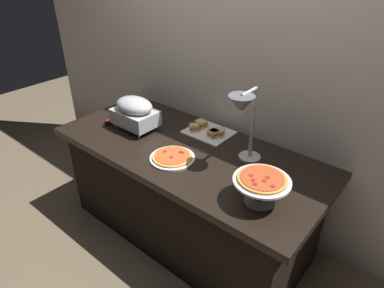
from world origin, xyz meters
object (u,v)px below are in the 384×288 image
(sauce_cup_far, at_px, (109,122))
(sauce_cup_near, at_px, (138,108))
(pizza_plate_front, at_px, (172,157))
(sandwich_platter, at_px, (208,131))
(chafing_dish, at_px, (135,111))
(heat_lamp, at_px, (243,111))
(pizza_plate_center, at_px, (262,182))

(sauce_cup_far, bearing_deg, sauce_cup_near, 94.19)
(sauce_cup_near, bearing_deg, pizza_plate_front, -26.92)
(sandwich_platter, relative_size, sauce_cup_near, 5.01)
(chafing_dish, distance_m, sandwich_platter, 0.55)
(heat_lamp, distance_m, pizza_plate_front, 0.55)
(sauce_cup_near, distance_m, sauce_cup_far, 0.32)
(sandwich_platter, bearing_deg, sauce_cup_near, -176.01)
(heat_lamp, relative_size, pizza_plate_center, 1.61)
(pizza_plate_front, xyz_separation_m, sandwich_platter, (-0.03, 0.42, 0.01))
(sandwich_platter, xyz_separation_m, sauce_cup_far, (-0.67, -0.37, -0.00))
(sauce_cup_near, xyz_separation_m, sauce_cup_far, (0.02, -0.32, 0.00))
(pizza_plate_front, xyz_separation_m, pizza_plate_center, (0.64, -0.01, 0.12))
(chafing_dish, xyz_separation_m, sauce_cup_near, (-0.24, 0.23, -0.12))
(pizza_plate_front, bearing_deg, sandwich_platter, 94.27)
(chafing_dish, height_order, sandwich_platter, chafing_dish)
(pizza_plate_front, bearing_deg, pizza_plate_center, -1.32)
(heat_lamp, bearing_deg, pizza_plate_front, -151.37)
(sandwich_platter, relative_size, sauce_cup_far, 5.53)
(chafing_dish, relative_size, pizza_plate_front, 1.11)
(pizza_plate_front, distance_m, pizza_plate_center, 0.65)
(chafing_dish, relative_size, heat_lamp, 0.66)
(chafing_dish, height_order, sauce_cup_far, chafing_dish)
(pizza_plate_front, xyz_separation_m, sauce_cup_near, (-0.73, 0.37, 0.00))
(chafing_dish, height_order, pizza_plate_center, chafing_dish)
(sandwich_platter, bearing_deg, pizza_plate_center, -32.73)
(pizza_plate_center, distance_m, sauce_cup_near, 1.42)
(pizza_plate_center, bearing_deg, sauce_cup_near, 164.33)
(sauce_cup_far, bearing_deg, chafing_dish, 21.74)
(chafing_dish, bearing_deg, sauce_cup_near, 135.35)
(chafing_dish, bearing_deg, pizza_plate_center, -7.53)
(pizza_plate_front, distance_m, sandwich_platter, 0.42)
(chafing_dish, relative_size, sandwich_platter, 0.98)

